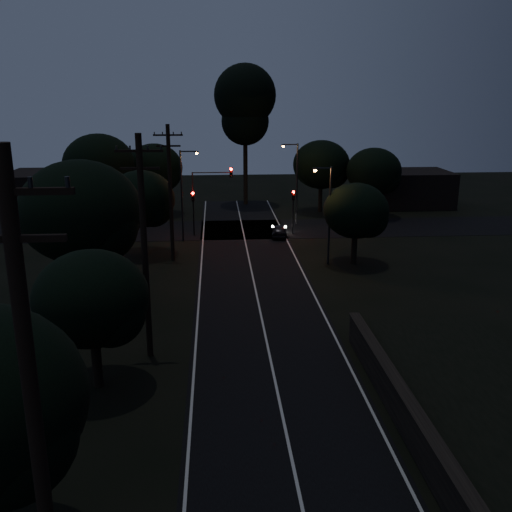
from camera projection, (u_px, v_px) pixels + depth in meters
road_surface at (249, 261)px, 44.63m from camera, size 60.00×70.00×0.03m
utility_pole_near at (38, 452)px, 10.75m from camera, size 2.20×0.30×12.00m
utility_pole_mid at (144, 245)px, 27.18m from camera, size 2.20×0.30×11.00m
utility_pole_far at (170, 191)px, 43.54m from camera, size 2.20×0.30×10.50m
tree_left_b at (95, 301)px, 24.53m from camera, size 4.98×4.98×6.33m
tree_left_c at (85, 215)px, 33.42m from camera, size 7.17×7.17×9.05m
tree_left_d at (143, 201)px, 45.49m from camera, size 5.40×5.40×6.85m
tree_far_nw at (156, 169)px, 60.65m from camera, size 5.98×5.98×7.58m
tree_far_w at (101, 166)px, 56.20m from camera, size 6.99×6.99×8.91m
tree_far_ne at (323, 166)px, 61.84m from camera, size 6.19×6.19×7.83m
tree_far_e at (376, 173)px, 59.42m from camera, size 5.72×5.72×7.26m
tree_right_a at (358, 212)px, 42.91m from camera, size 4.93×4.93×6.26m
tall_pine at (245, 104)px, 64.41m from camera, size 7.02×7.02×15.94m
building_left at (57, 192)px, 62.65m from camera, size 10.00×8.00×4.40m
building_right at (409, 188)px, 66.43m from camera, size 9.00×7.00×4.00m
signal_left at (193, 205)px, 52.03m from camera, size 0.28×0.35×4.10m
signal_right at (293, 204)px, 52.66m from camera, size 0.28×0.35×4.10m
signal_mast at (211, 189)px, 51.73m from camera, size 3.70×0.35×6.25m
streetlight_a at (184, 189)px, 49.58m from camera, size 1.66×0.26×8.00m
streetlight_b at (295, 178)px, 56.06m from camera, size 1.66×0.26×8.00m
streetlight_c at (328, 209)px, 42.76m from camera, size 1.46×0.26×7.50m
car at (279, 231)px, 52.11m from camera, size 1.68×3.47×1.14m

